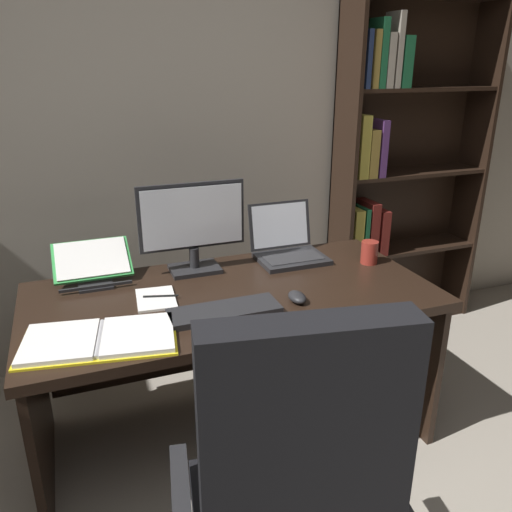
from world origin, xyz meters
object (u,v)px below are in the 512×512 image
(desk, at_px, (227,324))
(monitor, at_px, (193,228))
(bookshelf, at_px, (393,176))
(coffee_mug, at_px, (369,252))
(keyboard, at_px, (225,311))
(notepad, at_px, (156,299))
(computer_mouse, at_px, (297,297))
(open_binder, at_px, (99,339))
(laptop, at_px, (288,247))
(pen, at_px, (161,296))
(reading_stand_with_book, at_px, (92,263))

(desk, bearing_deg, monitor, 113.43)
(bookshelf, height_order, coffee_mug, bookshelf)
(keyboard, xyz_separation_m, notepad, (-0.22, 0.21, -0.01))
(computer_mouse, height_order, open_binder, computer_mouse)
(notepad, bearing_deg, laptop, 20.21)
(bookshelf, height_order, monitor, bookshelf)
(desk, distance_m, coffee_mug, 0.75)
(monitor, relative_size, laptop, 1.49)
(open_binder, bearing_deg, monitor, 57.35)
(open_binder, height_order, coffee_mug, coffee_mug)
(keyboard, relative_size, coffee_mug, 3.94)
(pen, bearing_deg, monitor, 50.96)
(monitor, distance_m, reading_stand_with_book, 0.46)
(laptop, bearing_deg, open_binder, -150.84)
(computer_mouse, bearing_deg, monitor, 123.13)
(notepad, bearing_deg, desk, 8.01)
(reading_stand_with_book, distance_m, coffee_mug, 1.25)
(monitor, bearing_deg, laptop, 0.57)
(monitor, distance_m, laptop, 0.49)
(desk, bearing_deg, keyboard, -109.01)
(keyboard, bearing_deg, reading_stand_with_book, 129.97)
(bookshelf, bearing_deg, open_binder, -151.98)
(reading_stand_with_book, xyz_separation_m, open_binder, (-0.02, -0.57, -0.06))
(laptop, distance_m, coffee_mug, 0.39)
(coffee_mug, bearing_deg, monitor, 166.04)
(computer_mouse, relative_size, coffee_mug, 0.97)
(notepad, xyz_separation_m, pen, (0.02, 0.00, 0.01))
(open_binder, bearing_deg, laptop, 38.48)
(notepad, distance_m, pen, 0.02)
(bookshelf, height_order, open_binder, bookshelf)
(keyboard, height_order, computer_mouse, computer_mouse)
(notepad, bearing_deg, coffee_mug, 2.83)
(desk, height_order, notepad, notepad)
(laptop, bearing_deg, keyboard, -134.94)
(laptop, xyz_separation_m, reading_stand_with_book, (-0.90, 0.05, 0.02))
(pen, bearing_deg, laptop, 20.77)
(desk, xyz_separation_m, notepad, (-0.31, -0.04, 0.19))
(monitor, xyz_separation_m, open_binder, (-0.46, -0.51, -0.19))
(bookshelf, relative_size, open_binder, 3.54)
(computer_mouse, bearing_deg, notepad, 157.78)
(bookshelf, height_order, laptop, bookshelf)
(keyboard, distance_m, computer_mouse, 0.30)
(computer_mouse, distance_m, open_binder, 0.76)
(keyboard, relative_size, pen, 3.00)
(coffee_mug, bearing_deg, notepad, -177.17)
(monitor, bearing_deg, pen, -129.04)
(laptop, bearing_deg, computer_mouse, -109.39)
(bookshelf, height_order, pen, bookshelf)
(desk, xyz_separation_m, computer_mouse, (0.21, -0.26, 0.21))
(reading_stand_with_book, relative_size, pen, 2.33)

